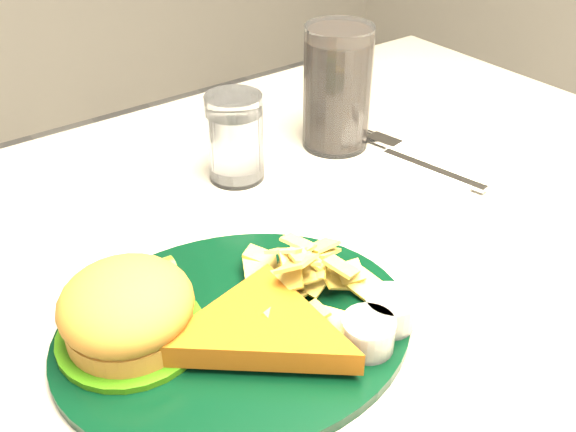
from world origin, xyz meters
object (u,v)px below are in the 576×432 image
Objects in this scene: dinner_plate at (234,302)px; cola_glass at (337,88)px; fork_napkin at (427,166)px; water_glass at (235,138)px.

dinner_plate is 0.36m from cola_glass.
fork_napkin is (0.04, -0.12, -0.07)m from cola_glass.
cola_glass is at bearing 98.95° from fork_napkin.
water_glass reaches higher than fork_napkin.
water_glass reaches higher than dinner_plate.
water_glass is (0.14, 0.22, 0.02)m from dinner_plate.
dinner_plate is 1.98× the size of cola_glass.
cola_glass reaches higher than fork_napkin.
cola_glass is 0.86× the size of fork_napkin.
water_glass is at bearing 71.70° from dinner_plate.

